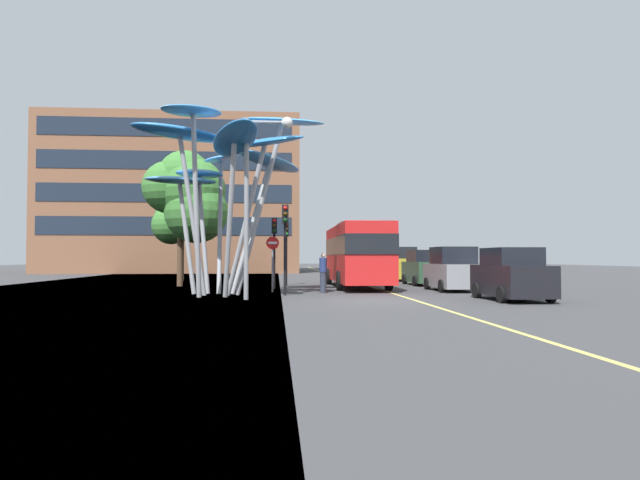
{
  "coord_description": "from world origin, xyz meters",
  "views": [
    {
      "loc": [
        -3.51,
        -20.3,
        1.62
      ],
      "look_at": [
        -1.29,
        7.42,
        2.5
      ],
      "focal_mm": 30.8,
      "sensor_mm": 36.0,
      "label": 1
    }
  ],
  "objects_px": {
    "traffic_light_island_mid": "(286,240)",
    "car_side_street": "(401,265)",
    "car_parked_far": "(425,269)",
    "no_entry_sign": "(273,255)",
    "car_parked_mid": "(453,270)",
    "traffic_light_kerb_near": "(285,230)",
    "street_lamp": "(258,181)",
    "car_parked_near": "(511,275)",
    "red_bus": "(356,252)",
    "leaf_sculpture": "(221,159)",
    "traffic_light_kerb_far": "(274,238)",
    "pedestrian": "(323,273)"
  },
  "relations": [
    {
      "from": "traffic_light_island_mid",
      "to": "car_side_street",
      "type": "height_order",
      "value": "traffic_light_island_mid"
    },
    {
      "from": "car_parked_far",
      "to": "no_entry_sign",
      "type": "xyz_separation_m",
      "value": [
        -8.86,
        -5.68,
        0.76
      ]
    },
    {
      "from": "car_parked_mid",
      "to": "traffic_light_kerb_near",
      "type": "bearing_deg",
      "value": -162.45
    },
    {
      "from": "car_parked_far",
      "to": "street_lamp",
      "type": "height_order",
      "value": "street_lamp"
    },
    {
      "from": "car_parked_near",
      "to": "car_parked_far",
      "type": "distance_m",
      "value": 11.37
    },
    {
      "from": "red_bus",
      "to": "leaf_sculpture",
      "type": "bearing_deg",
      "value": -142.22
    },
    {
      "from": "car_parked_near",
      "to": "street_lamp",
      "type": "height_order",
      "value": "street_lamp"
    },
    {
      "from": "traffic_light_kerb_far",
      "to": "car_side_street",
      "type": "height_order",
      "value": "traffic_light_kerb_far"
    },
    {
      "from": "traffic_light_kerb_near",
      "to": "car_parked_mid",
      "type": "relative_size",
      "value": 0.97
    },
    {
      "from": "traffic_light_kerb_near",
      "to": "pedestrian",
      "type": "xyz_separation_m",
      "value": [
        1.75,
        1.55,
        -1.87
      ]
    },
    {
      "from": "pedestrian",
      "to": "leaf_sculpture",
      "type": "bearing_deg",
      "value": -170.19
    },
    {
      "from": "car_parked_near",
      "to": "car_parked_mid",
      "type": "distance_m",
      "value": 5.86
    },
    {
      "from": "traffic_light_kerb_far",
      "to": "car_parked_far",
      "type": "xyz_separation_m",
      "value": [
        8.79,
        3.14,
        -1.67
      ]
    },
    {
      "from": "leaf_sculpture",
      "to": "no_entry_sign",
      "type": "height_order",
      "value": "leaf_sculpture"
    },
    {
      "from": "street_lamp",
      "to": "no_entry_sign",
      "type": "distance_m",
      "value": 5.43
    },
    {
      "from": "pedestrian",
      "to": "traffic_light_kerb_near",
      "type": "bearing_deg",
      "value": -138.6
    },
    {
      "from": "traffic_light_kerb_far",
      "to": "car_parked_near",
      "type": "relative_size",
      "value": 0.93
    },
    {
      "from": "car_parked_near",
      "to": "no_entry_sign",
      "type": "relative_size",
      "value": 1.51
    },
    {
      "from": "red_bus",
      "to": "car_parked_mid",
      "type": "distance_m",
      "value": 5.5
    },
    {
      "from": "traffic_light_kerb_far",
      "to": "no_entry_sign",
      "type": "relative_size",
      "value": 1.4
    },
    {
      "from": "traffic_light_island_mid",
      "to": "pedestrian",
      "type": "distance_m",
      "value": 6.75
    },
    {
      "from": "traffic_light_kerb_near",
      "to": "car_side_street",
      "type": "distance_m",
      "value": 16.68
    },
    {
      "from": "no_entry_sign",
      "to": "red_bus",
      "type": "bearing_deg",
      "value": 38.55
    },
    {
      "from": "leaf_sculpture",
      "to": "car_parked_mid",
      "type": "relative_size",
      "value": 2.39
    },
    {
      "from": "traffic_light_island_mid",
      "to": "traffic_light_kerb_far",
      "type": "bearing_deg",
      "value": -102.98
    },
    {
      "from": "car_parked_near",
      "to": "car_parked_mid",
      "type": "bearing_deg",
      "value": 93.27
    },
    {
      "from": "traffic_light_kerb_far",
      "to": "car_parked_near",
      "type": "height_order",
      "value": "traffic_light_kerb_far"
    },
    {
      "from": "red_bus",
      "to": "traffic_light_island_mid",
      "type": "xyz_separation_m",
      "value": [
        -3.74,
        1.9,
        0.69
      ]
    },
    {
      "from": "car_parked_far",
      "to": "red_bus",
      "type": "bearing_deg",
      "value": -154.27
    },
    {
      "from": "no_entry_sign",
      "to": "car_side_street",
      "type": "bearing_deg",
      "value": 53.29
    },
    {
      "from": "traffic_light_island_mid",
      "to": "car_side_street",
      "type": "distance_m",
      "value": 10.5
    },
    {
      "from": "red_bus",
      "to": "car_side_street",
      "type": "distance_m",
      "value": 9.48
    },
    {
      "from": "leaf_sculpture",
      "to": "traffic_light_kerb_near",
      "type": "xyz_separation_m",
      "value": [
        2.82,
        -0.76,
        -3.13
      ]
    },
    {
      "from": "leaf_sculpture",
      "to": "car_parked_near",
      "type": "height_order",
      "value": "leaf_sculpture"
    },
    {
      "from": "car_parked_near",
      "to": "car_parked_mid",
      "type": "xyz_separation_m",
      "value": [
        -0.33,
        5.85,
        0.05
      ]
    },
    {
      "from": "car_parked_near",
      "to": "pedestrian",
      "type": "bearing_deg",
      "value": 144.37
    },
    {
      "from": "leaf_sculpture",
      "to": "traffic_light_island_mid",
      "type": "distance_m",
      "value": 8.42
    },
    {
      "from": "traffic_light_kerb_far",
      "to": "street_lamp",
      "type": "distance_m",
      "value": 7.41
    },
    {
      "from": "street_lamp",
      "to": "pedestrian",
      "type": "xyz_separation_m",
      "value": [
        2.83,
        3.71,
        -3.67
      ]
    },
    {
      "from": "car_parked_near",
      "to": "no_entry_sign",
      "type": "height_order",
      "value": "no_entry_sign"
    },
    {
      "from": "red_bus",
      "to": "car_parked_far",
      "type": "distance_m",
      "value": 4.95
    },
    {
      "from": "traffic_light_kerb_near",
      "to": "traffic_light_island_mid",
      "type": "xyz_separation_m",
      "value": [
        0.2,
        7.89,
        -0.17
      ]
    },
    {
      "from": "traffic_light_kerb_near",
      "to": "pedestrian",
      "type": "relative_size",
      "value": 2.13
    },
    {
      "from": "traffic_light_kerb_far",
      "to": "car_parked_far",
      "type": "bearing_deg",
      "value": 19.67
    },
    {
      "from": "pedestrian",
      "to": "traffic_light_island_mid",
      "type": "bearing_deg",
      "value": 103.81
    },
    {
      "from": "red_bus",
      "to": "pedestrian",
      "type": "relative_size",
      "value": 5.7
    },
    {
      "from": "traffic_light_kerb_near",
      "to": "car_side_street",
      "type": "height_order",
      "value": "traffic_light_kerb_near"
    },
    {
      "from": "traffic_light_kerb_far",
      "to": "car_parked_mid",
      "type": "relative_size",
      "value": 0.91
    },
    {
      "from": "red_bus",
      "to": "traffic_light_island_mid",
      "type": "bearing_deg",
      "value": 153.1
    },
    {
      "from": "red_bus",
      "to": "car_parked_mid",
      "type": "relative_size",
      "value": 2.59
    }
  ]
}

